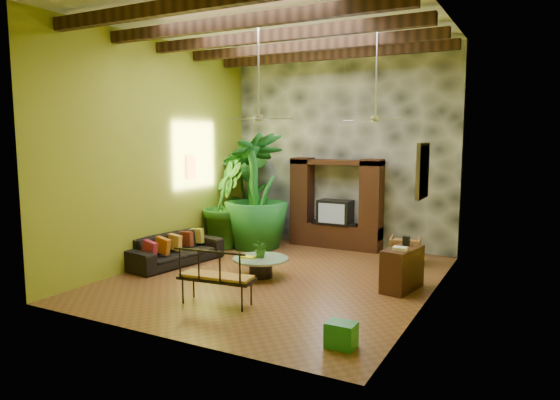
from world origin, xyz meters
The scene contains 23 objects.
ground centered at (0.00, 0.00, 0.00)m, with size 7.00×7.00×0.00m, color brown.
ceiling centered at (0.00, 0.00, 5.00)m, with size 6.00×7.00×0.02m, color silver.
back_wall centered at (0.00, 3.50, 2.50)m, with size 6.00×0.02×5.00m, color #8F9E23.
left_wall centered at (-3.00, 0.00, 2.50)m, with size 0.02×7.00×5.00m, color #8F9E23.
right_wall centered at (3.00, 0.00, 2.50)m, with size 0.02×7.00×5.00m, color #8F9E23.
stone_accent_wall centered at (0.00, 3.44, 2.50)m, with size 5.98×0.10×4.98m, color #373B3F.
ceiling_beams centered at (0.00, 0.00, 4.78)m, with size 5.95×5.36×0.22m.
entertainment_center centered at (0.00, 3.14, 0.97)m, with size 2.40×0.55×2.30m.
ceiling_fan_front centered at (-0.20, -0.40, 3.40)m, with size 1.28×1.28×1.86m.
ceiling_fan_back centered at (1.60, 1.20, 3.40)m, with size 1.28×1.28×1.86m.
wall_art_mask centered at (-2.96, 1.00, 2.10)m, with size 0.06×0.32×0.55m, color #C68B17.
wall_art_painting centered at (2.96, -0.60, 2.30)m, with size 0.06×0.70×0.90m, color #285294.
sofa centered at (-2.54, -0.17, 0.33)m, with size 2.27×0.89×0.66m, color black.
wicker_armchair centered at (2.02, 2.30, 0.31)m, with size 0.66×0.68×0.62m, color #925F35.
tall_plant_a centered at (-2.57, 2.75, 1.32)m, with size 1.39×0.94×2.64m, color #1C5B18.
tall_plant_b centered at (-2.57, 1.83, 1.15)m, with size 1.27×1.02×2.31m, color #24631A.
tall_plant_c centered at (-1.77, 2.11, 1.48)m, with size 1.65×1.65×2.95m, color #1C6B23.
coffee_table centered at (-0.30, -0.18, 0.26)m, with size 1.13×1.13×0.40m.
centerpiece_plant centered at (-0.31, -0.14, 0.58)m, with size 0.33×0.28×0.36m, color #255D18.
yellow_tray centered at (-0.53, -0.28, 0.41)m, with size 0.26×0.19×0.03m, color yellow.
iron_bench centered at (-0.13, -2.05, 0.55)m, with size 1.37×0.62×0.57m.
side_console centered at (2.45, 0.32, 0.40)m, with size 0.45×1.00×0.80m, color #381B11.
green_bin centered at (2.38, -2.63, 0.17)m, with size 0.40×0.30×0.35m, color #207926.
Camera 1 is at (4.68, -8.73, 2.84)m, focal length 32.00 mm.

